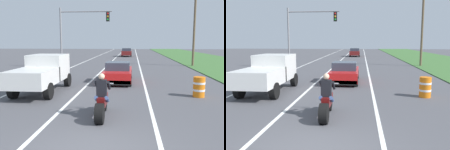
# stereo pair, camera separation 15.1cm
# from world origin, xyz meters

# --- Properties ---
(lane_stripe_left_solid) EXTENTS (0.14, 120.00, 0.01)m
(lane_stripe_left_solid) POSITION_xyz_m (-5.40, 20.00, 0.00)
(lane_stripe_left_solid) COLOR white
(lane_stripe_left_solid) RESTS_ON ground
(lane_stripe_right_solid) EXTENTS (0.14, 120.00, 0.01)m
(lane_stripe_right_solid) POSITION_xyz_m (1.80, 20.00, 0.00)
(lane_stripe_right_solid) COLOR white
(lane_stripe_right_solid) RESTS_ON ground
(lane_stripe_centre_dashed) EXTENTS (0.14, 120.00, 0.01)m
(lane_stripe_centre_dashed) POSITION_xyz_m (-1.80, 20.00, 0.00)
(lane_stripe_centre_dashed) COLOR white
(lane_stripe_centre_dashed) RESTS_ON ground
(motorcycle_with_rider) EXTENTS (0.70, 2.21, 1.62)m
(motorcycle_with_rider) POSITION_xyz_m (-0.04, 2.70, 0.59)
(motorcycle_with_rider) COLOR black
(motorcycle_with_rider) RESTS_ON ground
(sports_car_red) EXTENTS (1.84, 4.30, 1.37)m
(sports_car_red) POSITION_xyz_m (0.07, 10.46, 0.63)
(sports_car_red) COLOR red
(sports_car_red) RESTS_ON ground
(pickup_truck_left_lane_white) EXTENTS (2.02, 4.80, 1.98)m
(pickup_truck_left_lane_white) POSITION_xyz_m (-3.78, 6.89, 1.11)
(pickup_truck_left_lane_white) COLOR silver
(pickup_truck_left_lane_white) RESTS_ON ground
(traffic_light_mast_near) EXTENTS (5.20, 0.34, 6.00)m
(traffic_light_mast_near) POSITION_xyz_m (-4.48, 18.11, 4.04)
(traffic_light_mast_near) COLOR gray
(traffic_light_mast_near) RESTS_ON ground
(utility_pole_roadside) EXTENTS (0.24, 0.24, 8.66)m
(utility_pole_roadside) POSITION_xyz_m (7.67, 21.56, 4.33)
(utility_pole_roadside) COLOR brown
(utility_pole_roadside) RESTS_ON ground
(construction_barrel_nearest) EXTENTS (0.58, 0.58, 1.00)m
(construction_barrel_nearest) POSITION_xyz_m (4.32, 6.40, 0.50)
(construction_barrel_nearest) COLOR orange
(construction_barrel_nearest) RESTS_ON ground
(distant_car_far_ahead) EXTENTS (1.80, 4.00, 1.50)m
(distant_car_far_ahead) POSITION_xyz_m (-0.07, 37.95, 0.77)
(distant_car_far_ahead) COLOR maroon
(distant_car_far_ahead) RESTS_ON ground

